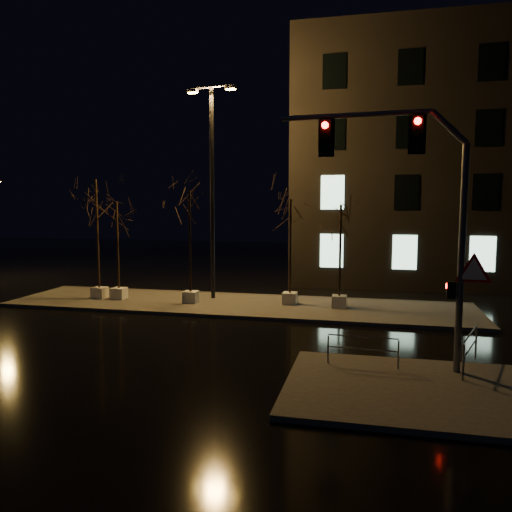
# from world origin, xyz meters

# --- Properties ---
(ground) EXTENTS (90.00, 90.00, 0.00)m
(ground) POSITION_xyz_m (0.00, 0.00, 0.00)
(ground) COLOR black
(ground) RESTS_ON ground
(median) EXTENTS (22.00, 5.00, 0.15)m
(median) POSITION_xyz_m (0.00, 6.00, 0.07)
(median) COLOR #423F3B
(median) RESTS_ON ground
(sidewalk_corner) EXTENTS (7.00, 5.00, 0.15)m
(sidewalk_corner) POSITION_xyz_m (7.50, -3.50, 0.07)
(sidewalk_corner) COLOR #423F3B
(sidewalk_corner) RESTS_ON ground
(building) EXTENTS (25.00, 12.00, 15.00)m
(building) POSITION_xyz_m (14.00, 18.00, 7.50)
(building) COLOR black
(building) RESTS_ON ground
(tree_0) EXTENTS (1.80, 1.80, 6.08)m
(tree_0) POSITION_xyz_m (-7.05, 5.73, 4.76)
(tree_0) COLOR silver
(tree_0) RESTS_ON median
(tree_1) EXTENTS (1.80, 1.80, 4.93)m
(tree_1) POSITION_xyz_m (-6.01, 5.79, 3.89)
(tree_1) COLOR silver
(tree_1) RESTS_ON median
(tree_2) EXTENTS (1.80, 1.80, 5.48)m
(tree_2) POSITION_xyz_m (-2.20, 5.71, 4.31)
(tree_2) COLOR silver
(tree_2) RESTS_ON median
(tree_3) EXTENTS (1.80, 1.80, 5.06)m
(tree_3) POSITION_xyz_m (2.49, 6.43, 3.99)
(tree_3) COLOR silver
(tree_3) RESTS_ON median
(tree_4) EXTENTS (1.80, 1.80, 4.81)m
(tree_4) POSITION_xyz_m (4.81, 6.16, 3.80)
(tree_4) COLOR silver
(tree_4) RESTS_ON median
(traffic_signal_mast) EXTENTS (5.97, 0.55, 7.30)m
(traffic_signal_mast) POSITION_xyz_m (7.40, -1.89, 4.95)
(traffic_signal_mast) COLOR slate
(traffic_signal_mast) RESTS_ON sidewalk_corner
(streetlight_main) EXTENTS (2.59, 0.72, 10.37)m
(streetlight_main) POSITION_xyz_m (-1.52, 7.08, 6.13)
(streetlight_main) COLOR black
(streetlight_main) RESTS_ON median
(guard_rail_a) EXTENTS (2.05, 0.14, 0.89)m
(guard_rail_a) POSITION_xyz_m (5.98, -2.03, 0.73)
(guard_rail_a) COLOR slate
(guard_rail_a) RESTS_ON sidewalk_corner
(guard_rail_b) EXTENTS (0.77, 2.14, 1.07)m
(guard_rail_b) POSITION_xyz_m (8.98, -1.62, 0.84)
(guard_rail_b) COLOR slate
(guard_rail_b) RESTS_ON sidewalk_corner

